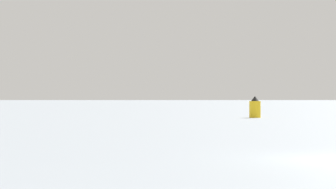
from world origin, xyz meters
TOP-DOWN VIEW (x-y plane):
  - distant_headland at (-40.16, 1769.51)m, footprint 677.15×501.32m
  - channel_buoy at (4.64, 42.73)m, footprint 1.12×1.12m

SIDE VIEW (x-z plane):
  - channel_buoy at x=4.64m, z-range -0.11..2.04m
  - distant_headland at x=-40.16m, z-range 0.00..35.77m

